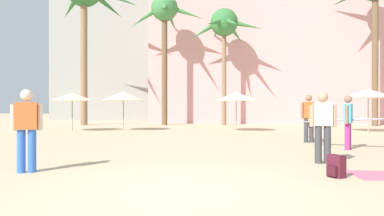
{
  "coord_description": "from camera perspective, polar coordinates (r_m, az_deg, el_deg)",
  "views": [
    {
      "loc": [
        0.81,
        -5.25,
        1.32
      ],
      "look_at": [
        -0.69,
        7.77,
        1.28
      ],
      "focal_mm": 32.11,
      "sensor_mm": 36.0,
      "label": 1
    }
  ],
  "objects": [
    {
      "name": "person_far_right",
      "position": [
        7.7,
        -25.76,
        -2.84
      ],
      "size": [
        0.59,
        0.36,
        1.68
      ],
      "rotation": [
        0.0,
        0.0,
        1.97
      ],
      "color": "blue",
      "rests_on": "ground"
    },
    {
      "name": "hotel_pink",
      "position": [
        34.08,
        14.34,
        12.98
      ],
      "size": [
        22.39,
        11.46,
        17.76
      ],
      "primitive_type": "cube",
      "color": "pink",
      "rests_on": "ground"
    },
    {
      "name": "person_mid_left",
      "position": [
        8.6,
        20.9,
        -2.54
      ],
      "size": [
        0.61,
        0.27,
        1.68
      ],
      "rotation": [
        0.0,
        0.0,
        1.46
      ],
      "color": "#3D3D42",
      "rests_on": "ground"
    },
    {
      "name": "cafe_umbrella_1",
      "position": [
        18.86,
        7.36,
        1.91
      ],
      "size": [
        2.45,
        2.45,
        2.14
      ],
      "color": "gray",
      "rests_on": "ground"
    },
    {
      "name": "palm_tree_right",
      "position": [
        26.11,
        -4.52,
        14.76
      ],
      "size": [
        5.78,
        5.82,
        9.58
      ],
      "color": "brown",
      "rests_on": "ground"
    },
    {
      "name": "person_mid_right",
      "position": [
        11.84,
        24.28,
        -1.83
      ],
      "size": [
        2.64,
        1.31,
        1.69
      ],
      "rotation": [
        0.0,
        0.0,
        5.81
      ],
      "color": "#B7337F",
      "rests_on": "ground"
    },
    {
      "name": "backpack",
      "position": [
        7.08,
        22.79,
        -8.96
      ],
      "size": [
        0.34,
        0.35,
        0.42
      ],
      "rotation": [
        0.0,
        0.0,
        3.73
      ],
      "color": "#551A29",
      "rests_on": "ground"
    },
    {
      "name": "cafe_umbrella_3",
      "position": [
        20.14,
        27.22,
        2.16
      ],
      "size": [
        2.68,
        2.68,
        2.25
      ],
      "color": "gray",
      "rests_on": "ground"
    },
    {
      "name": "cafe_umbrella_2",
      "position": [
        19.91,
        -19.27,
        1.8
      ],
      "size": [
        2.33,
        2.33,
        2.12
      ],
      "color": "gray",
      "rests_on": "ground"
    },
    {
      "name": "hotel_tower_gray",
      "position": [
        39.72,
        -6.89,
        16.63
      ],
      "size": [
        18.11,
        10.04,
        25.15
      ],
      "primitive_type": "cube",
      "color": "gray",
      "rests_on": "ground"
    },
    {
      "name": "cafe_umbrella_0",
      "position": [
        19.58,
        -11.31,
        1.97
      ],
      "size": [
        2.43,
        2.43,
        2.2
      ],
      "color": "gray",
      "rests_on": "ground"
    },
    {
      "name": "palm_tree_center",
      "position": [
        25.66,
        5.37,
        13.19
      ],
      "size": [
        5.52,
        5.46,
        8.47
      ],
      "color": "#896B4C",
      "rests_on": "ground"
    },
    {
      "name": "person_near_right",
      "position": [
        13.66,
        18.71,
        -1.43
      ],
      "size": [
        0.75,
        2.84,
        1.78
      ],
      "rotation": [
        0.0,
        0.0,
        1.68
      ],
      "color": "#3D3D42",
      "rests_on": "ground"
    },
    {
      "name": "ground",
      "position": [
        5.47,
        -2.18,
        -13.84
      ],
      "size": [
        120.0,
        120.0,
        0.0
      ],
      "primitive_type": "plane",
      "color": "#C6B28C"
    }
  ]
}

